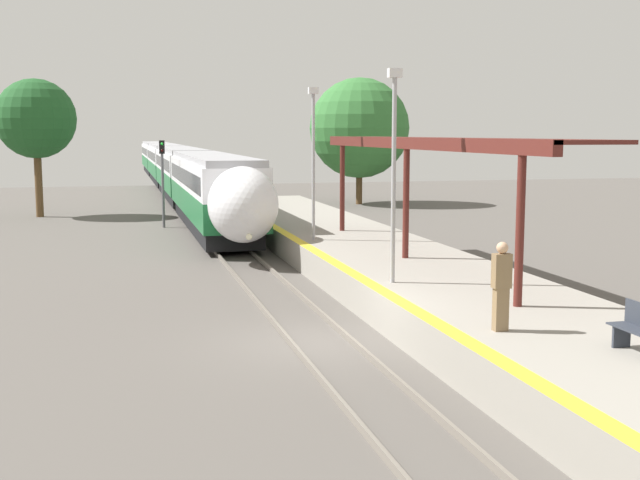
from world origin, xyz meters
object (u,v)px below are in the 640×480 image
object	(u,v)px
person_waiting	(501,284)
lamppost_near	(394,162)
railway_signal	(163,175)
train	(174,166)
lamppost_mid	(313,154)

from	to	relation	value
person_waiting	lamppost_near	size ratio (longest dim) A/B	0.32
person_waiting	railway_signal	size ratio (longest dim) A/B	0.40
train	railway_signal	world-z (taller)	railway_signal
train	person_waiting	size ratio (longest dim) A/B	43.75
person_waiting	lamppost_near	distance (m)	6.00
train	lamppost_near	distance (m)	47.92
train	lamppost_mid	xyz separation A→B (m)	(2.50, -38.88, 1.97)
person_waiting	lamppost_mid	size ratio (longest dim) A/B	0.32
train	person_waiting	xyz separation A→B (m)	(2.86, -53.36, -0.28)
train	railway_signal	bearing A→B (deg)	-95.16
lamppost_near	person_waiting	bearing A→B (deg)	-86.32
lamppost_near	lamppost_mid	size ratio (longest dim) A/B	1.00
train	lamppost_mid	world-z (taller)	lamppost_mid
person_waiting	lamppost_mid	bearing A→B (deg)	91.41
railway_signal	lamppost_mid	size ratio (longest dim) A/B	0.81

